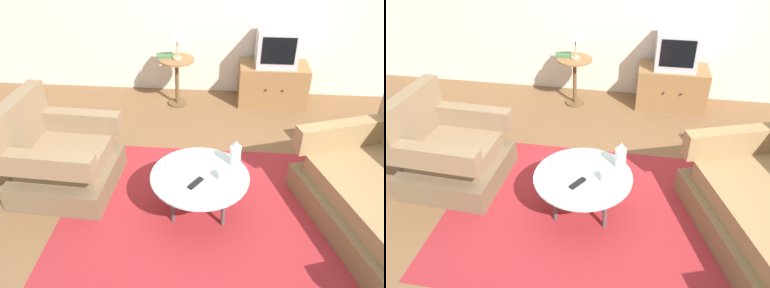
% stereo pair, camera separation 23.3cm
% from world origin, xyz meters
% --- Properties ---
extents(ground_plane, '(16.00, 16.00, 0.00)m').
position_xyz_m(ground_plane, '(0.00, 0.00, 0.00)').
color(ground_plane, brown).
extents(area_rug, '(2.43, 1.94, 0.00)m').
position_xyz_m(area_rug, '(-0.14, -0.06, 0.00)').
color(area_rug, maroon).
rests_on(area_rug, ground).
extents(armchair, '(0.92, 0.90, 0.90)m').
position_xyz_m(armchair, '(-1.48, 0.19, 0.30)').
color(armchair, brown).
rests_on(armchair, ground).
extents(coffee_table, '(0.84, 0.84, 0.40)m').
position_xyz_m(coffee_table, '(-0.14, -0.06, 0.37)').
color(coffee_table, '#B2C6C1').
rests_on(coffee_table, ground).
extents(side_table, '(0.45, 0.45, 0.64)m').
position_xyz_m(side_table, '(-0.58, 1.98, 0.45)').
color(side_table, olive).
rests_on(side_table, ground).
extents(tv_stand, '(0.88, 0.52, 0.53)m').
position_xyz_m(tv_stand, '(0.68, 2.15, 0.27)').
color(tv_stand, olive).
rests_on(tv_stand, ground).
extents(television, '(0.51, 0.42, 0.46)m').
position_xyz_m(television, '(0.68, 2.15, 0.76)').
color(television, '#B7B7BC').
rests_on(television, tv_stand).
extents(table_lamp, '(0.22, 0.22, 0.39)m').
position_xyz_m(table_lamp, '(-0.57, 1.98, 0.95)').
color(table_lamp, '#9E937A').
rests_on(table_lamp, side_table).
extents(vase, '(0.10, 0.10, 0.24)m').
position_xyz_m(vase, '(0.15, 0.14, 0.52)').
color(vase, white).
rests_on(vase, coffee_table).
extents(mug, '(0.13, 0.09, 0.08)m').
position_xyz_m(mug, '(0.05, -0.08, 0.44)').
color(mug, white).
rests_on(mug, coffee_table).
extents(tv_remote_dark, '(0.13, 0.16, 0.02)m').
position_xyz_m(tv_remote_dark, '(-0.17, -0.17, 0.41)').
color(tv_remote_dark, black).
rests_on(tv_remote_dark, coffee_table).
extents(tv_remote_silver, '(0.16, 0.05, 0.02)m').
position_xyz_m(tv_remote_silver, '(-0.36, 0.06, 0.41)').
color(tv_remote_silver, '#B2B2B7').
rests_on(tv_remote_silver, coffee_table).
extents(book, '(0.23, 0.19, 0.03)m').
position_xyz_m(book, '(-0.74, 2.04, 0.65)').
color(book, '#3D663D').
rests_on(book, side_table).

